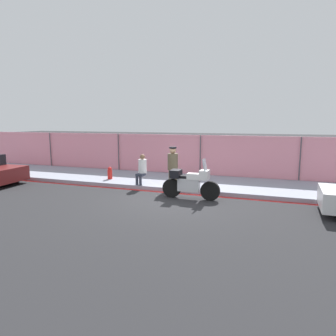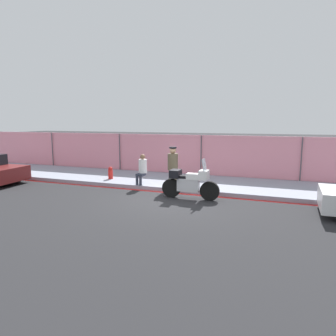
{
  "view_description": "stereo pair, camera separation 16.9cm",
  "coord_description": "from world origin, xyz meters",
  "px_view_note": "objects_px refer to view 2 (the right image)",
  "views": [
    {
      "loc": [
        3.43,
        -10.15,
        2.89
      ],
      "look_at": [
        -0.63,
        1.45,
        0.95
      ],
      "focal_mm": 32.0,
      "sensor_mm": 36.0,
      "label": 1
    },
    {
      "loc": [
        3.59,
        -10.09,
        2.89
      ],
      "look_at": [
        -0.63,
        1.45,
        0.95
      ],
      "focal_mm": 32.0,
      "sensor_mm": 36.0,
      "label": 2
    }
  ],
  "objects_px": {
    "motorcycle": "(190,183)",
    "person_seated_on_curb": "(142,167)",
    "fire_hydrant": "(110,173)",
    "officer_standing": "(173,166)"
  },
  "relations": [
    {
      "from": "motorcycle",
      "to": "person_seated_on_curb",
      "type": "relative_size",
      "value": 1.7
    },
    {
      "from": "motorcycle",
      "to": "fire_hydrant",
      "type": "relative_size",
      "value": 3.79
    },
    {
      "from": "officer_standing",
      "to": "fire_hydrant",
      "type": "xyz_separation_m",
      "value": [
        -3.25,
        0.38,
        -0.55
      ]
    },
    {
      "from": "officer_standing",
      "to": "fire_hydrant",
      "type": "height_order",
      "value": "officer_standing"
    },
    {
      "from": "motorcycle",
      "to": "fire_hydrant",
      "type": "xyz_separation_m",
      "value": [
        -4.36,
        1.65,
        -0.17
      ]
    },
    {
      "from": "fire_hydrant",
      "to": "officer_standing",
      "type": "bearing_deg",
      "value": -6.63
    },
    {
      "from": "fire_hydrant",
      "to": "person_seated_on_curb",
      "type": "bearing_deg",
      "value": -13.95
    },
    {
      "from": "person_seated_on_curb",
      "to": "fire_hydrant",
      "type": "relative_size",
      "value": 2.22
    },
    {
      "from": "motorcycle",
      "to": "person_seated_on_curb",
      "type": "xyz_separation_m",
      "value": [
        -2.49,
        1.18,
        0.26
      ]
    },
    {
      "from": "person_seated_on_curb",
      "to": "motorcycle",
      "type": "bearing_deg",
      "value": -25.43
    }
  ]
}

